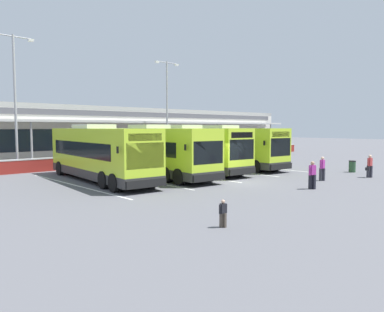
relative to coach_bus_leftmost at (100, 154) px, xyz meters
name	(u,v)px	position (x,y,z in m)	size (l,w,h in m)	color
ground_plane	(236,182)	(6.27, -6.54, -1.79)	(200.00, 200.00, 0.00)	#56565B
terminal_building	(62,132)	(6.27, 20.37, 1.23)	(70.00, 13.00, 6.00)	beige
red_barrier_wall	(118,160)	(6.27, 7.96, -1.23)	(60.00, 0.40, 1.10)	maroon
coach_bus_leftmost	(100,154)	(0.00, 0.00, 0.00)	(3.88, 12.33, 3.78)	#B7DB2D
coach_bus_left_centre	(156,152)	(4.24, -0.57, 0.00)	(3.88, 12.33, 3.78)	#B7DB2D
coach_bus_centre	(189,149)	(8.14, 0.06, 0.00)	(3.88, 12.33, 3.78)	#B7DB2D
coach_bus_right_centre	(227,147)	(12.78, 0.04, 0.00)	(3.88, 12.33, 3.78)	#B7DB2D
bay_stripe_far_west	(74,185)	(-2.13, -0.54, -1.78)	(0.14, 13.00, 0.01)	silver
bay_stripe_west	(131,179)	(2.07, -0.54, -1.78)	(0.14, 13.00, 0.01)	silver
bay_stripe_mid_west	(177,174)	(6.27, -0.54, -1.78)	(0.14, 13.00, 0.01)	silver
bay_stripe_centre	(214,169)	(10.47, -0.54, -1.78)	(0.14, 13.00, 0.01)	silver
bay_stripe_mid_east	(246,166)	(14.67, -0.54, -1.78)	(0.14, 13.00, 0.01)	silver
pedestrian_with_handbag	(370,166)	(14.91, -11.60, -0.93)	(0.62, 0.34, 1.62)	#33333D
pedestrian_in_dark_coat	(312,174)	(7.33, -11.39, -0.91)	(0.54, 0.35, 1.62)	black
pedestrian_child	(223,212)	(-2.60, -13.50, -1.24)	(0.33, 0.21, 1.00)	#4C4238
pedestrian_near_bin	(322,168)	(10.94, -10.09, -0.91)	(0.54, 0.30, 1.62)	#33333D
lamp_post_west	(15,94)	(-2.18, 9.70, 4.50)	(3.24, 0.28, 11.00)	#9E9EA3
lamp_post_centre	(167,103)	(14.48, 10.75, 4.50)	(3.24, 0.28, 11.00)	#9E9EA3
litter_bin	(352,166)	(17.19, -9.35, -1.32)	(0.54, 0.54, 0.93)	#2D5133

